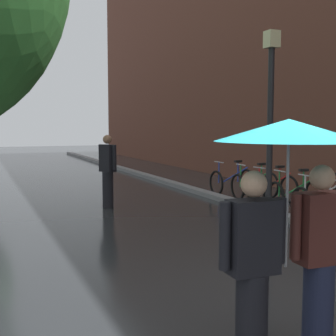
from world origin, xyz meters
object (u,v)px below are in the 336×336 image
(couple_under_umbrella, at_px, (288,196))
(pedestrian_walking_midground, at_px, (108,171))
(parked_bicycle_3, at_px, (295,194))
(parked_bicycle_4, at_px, (273,189))
(street_lamp_post, at_px, (270,112))
(parked_bicycle_2, at_px, (322,201))
(parked_bicycle_6, at_px, (232,181))
(parked_bicycle_5, at_px, (255,185))

(couple_under_umbrella, distance_m, pedestrian_walking_midground, 7.52)
(parked_bicycle_3, xyz_separation_m, couple_under_umbrella, (-4.40, -5.40, 1.01))
(parked_bicycle_4, relative_size, street_lamp_post, 0.30)
(parked_bicycle_2, xyz_separation_m, parked_bicycle_6, (0.01, 3.66, 0.00))
(parked_bicycle_2, xyz_separation_m, street_lamp_post, (-1.39, -0.07, 1.84))
(pedestrian_walking_midground, bearing_deg, parked_bicycle_5, -5.00)
(parked_bicycle_5, xyz_separation_m, couple_under_umbrella, (-4.45, -7.15, 1.01))
(parked_bicycle_6, relative_size, pedestrian_walking_midground, 0.64)
(street_lamp_post, bearing_deg, parked_bicycle_2, 2.69)
(parked_bicycle_6, bearing_deg, parked_bicycle_5, -83.41)
(parked_bicycle_3, height_order, pedestrian_walking_midground, pedestrian_walking_midground)
(parked_bicycle_5, height_order, street_lamp_post, street_lamp_post)
(parked_bicycle_2, bearing_deg, parked_bicycle_6, 89.86)
(street_lamp_post, bearing_deg, parked_bicycle_4, 52.09)
(couple_under_umbrella, bearing_deg, parked_bicycle_4, 54.91)
(street_lamp_post, distance_m, pedestrian_walking_midground, 4.13)
(couple_under_umbrella, height_order, pedestrian_walking_midground, couple_under_umbrella)
(couple_under_umbrella, bearing_deg, pedestrian_walking_midground, 85.78)
(couple_under_umbrella, bearing_deg, parked_bicycle_5, 58.07)
(parked_bicycle_6, xyz_separation_m, pedestrian_walking_midground, (-3.79, -0.64, 0.51))
(parked_bicycle_2, xyz_separation_m, parked_bicycle_4, (0.10, 1.84, 0.00))
(parked_bicycle_2, relative_size, street_lamp_post, 0.30)
(pedestrian_walking_midground, bearing_deg, parked_bicycle_2, -38.65)
(parked_bicycle_3, xyz_separation_m, parked_bicycle_5, (0.05, 1.74, 0.00))
(parked_bicycle_2, height_order, parked_bicycle_4, same)
(parked_bicycle_5, height_order, parked_bicycle_6, same)
(parked_bicycle_6, distance_m, couple_under_umbrella, 9.27)
(parked_bicycle_3, height_order, parked_bicycle_5, same)
(parked_bicycle_2, bearing_deg, couple_under_umbrella, -134.13)
(parked_bicycle_6, xyz_separation_m, street_lamp_post, (-1.39, -3.73, 1.84))
(parked_bicycle_2, xyz_separation_m, parked_bicycle_3, (0.07, 0.94, 0.00))
(parked_bicycle_3, relative_size, pedestrian_walking_midground, 0.66)
(parked_bicycle_4, xyz_separation_m, pedestrian_walking_midground, (-3.88, 1.18, 0.51))
(parked_bicycle_5, distance_m, pedestrian_walking_midground, 3.95)
(parked_bicycle_6, xyz_separation_m, couple_under_umbrella, (-4.34, -8.13, 1.01))
(parked_bicycle_5, distance_m, street_lamp_post, 3.63)
(parked_bicycle_4, bearing_deg, street_lamp_post, -127.91)
(parked_bicycle_2, bearing_deg, pedestrian_walking_midground, 141.35)
(parked_bicycle_6, relative_size, couple_under_umbrella, 0.55)
(parked_bicycle_5, distance_m, parked_bicycle_6, 0.99)
(parked_bicycle_4, height_order, parked_bicycle_6, same)
(street_lamp_post, height_order, pedestrian_walking_midground, street_lamp_post)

